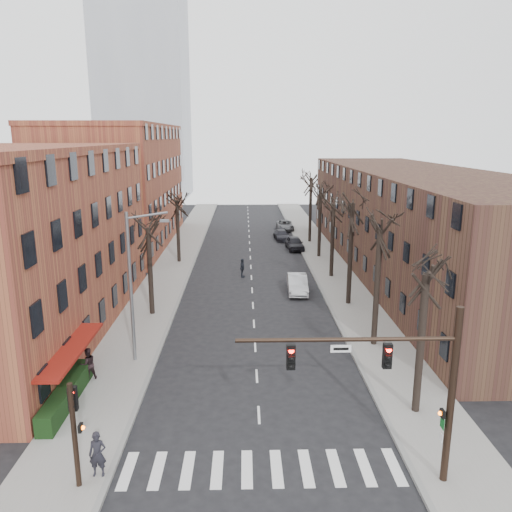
{
  "coord_description": "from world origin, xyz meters",
  "views": [
    {
      "loc": [
        -0.65,
        -17.56,
        13.09
      ],
      "look_at": [
        0.25,
        20.16,
        4.0
      ],
      "focal_mm": 35.0,
      "sensor_mm": 36.0,
      "label": 1
    }
  ],
  "objects": [
    {
      "name": "sidewalk_left",
      "position": [
        -8.0,
        35.0,
        0.07
      ],
      "size": [
        4.0,
        90.0,
        0.15
      ],
      "primitive_type": "cube",
      "color": "gray",
      "rests_on": "ground"
    },
    {
      "name": "tree_right_d",
      "position": [
        7.6,
        28.0,
        0.0
      ],
      "size": [
        5.2,
        5.2,
        10.0
      ],
      "primitive_type": null,
      "color": "black",
      "rests_on": "ground"
    },
    {
      "name": "streetlight",
      "position": [
        -7.03,
        10.0,
        5.01
      ],
      "size": [
        2.45,
        0.22,
        9.03
      ],
      "color": "slate",
      "rests_on": "ground"
    },
    {
      "name": "tree_left_a",
      "position": [
        -7.6,
        18.0,
        0.0
      ],
      "size": [
        5.2,
        5.2,
        9.5
      ],
      "primitive_type": null,
      "color": "black",
      "rests_on": "ground"
    },
    {
      "name": "tree_right_a",
      "position": [
        7.6,
        4.0,
        0.0
      ],
      "size": [
        5.2,
        5.2,
        10.0
      ],
      "primitive_type": null,
      "color": "black",
      "rests_on": "ground"
    },
    {
      "name": "pedestrian_a",
      "position": [
        -6.4,
        -0.43,
        1.08
      ],
      "size": [
        0.69,
        0.46,
        1.85
      ],
      "primitive_type": "imported",
      "rotation": [
        0.0,
        0.0,
        0.02
      ],
      "color": "black",
      "rests_on": "sidewalk_left"
    },
    {
      "name": "parked_car_far",
      "position": [
        5.16,
        52.51,
        0.69
      ],
      "size": [
        2.28,
        4.94,
        1.37
      ],
      "primitive_type": "imported",
      "rotation": [
        0.0,
        0.0,
        0.0
      ],
      "color": "#525459",
      "rests_on": "ground"
    },
    {
      "name": "tree_right_c",
      "position": [
        7.6,
        20.0,
        0.0
      ],
      "size": [
        5.2,
        5.2,
        11.6
      ],
      "primitive_type": null,
      "color": "black",
      "rests_on": "ground"
    },
    {
      "name": "building_left_near",
      "position": [
        -16.0,
        15.0,
        6.0
      ],
      "size": [
        12.0,
        26.0,
        12.0
      ],
      "primitive_type": "cube",
      "color": "brown",
      "rests_on": "ground"
    },
    {
      "name": "ground",
      "position": [
        0.0,
        0.0,
        0.0
      ],
      "size": [
        160.0,
        160.0,
        0.0
      ],
      "primitive_type": "plane",
      "color": "black",
      "rests_on": "ground"
    },
    {
      "name": "signal_pole_left",
      "position": [
        -6.99,
        -0.95,
        2.61
      ],
      "size": [
        0.47,
        0.44,
        4.4
      ],
      "color": "black",
      "rests_on": "ground"
    },
    {
      "name": "awning_left",
      "position": [
        -9.4,
        6.0,
        0.0
      ],
      "size": [
        1.2,
        7.0,
        0.15
      ],
      "primitive_type": "cube",
      "color": "maroon",
      "rests_on": "ground"
    },
    {
      "name": "parked_car_near",
      "position": [
        5.3,
        39.96,
        0.77
      ],
      "size": [
        2.15,
        4.64,
        1.54
      ],
      "primitive_type": "imported",
      "rotation": [
        0.0,
        0.0,
        0.07
      ],
      "color": "black",
      "rests_on": "ground"
    },
    {
      "name": "building_left_far",
      "position": [
        -16.0,
        44.0,
        7.0
      ],
      "size": [
        12.0,
        28.0,
        14.0
      ],
      "primitive_type": "cube",
      "color": "brown",
      "rests_on": "ground"
    },
    {
      "name": "office_tower",
      "position": [
        -22.0,
        95.0,
        30.0
      ],
      "size": [
        18.0,
        18.0,
        60.0
      ],
      "primitive_type": "cube",
      "color": "#B2B7BF",
      "rests_on": "ground"
    },
    {
      "name": "signal_mast_arm",
      "position": [
        5.45,
        -1.0,
        4.4
      ],
      "size": [
        8.14,
        0.3,
        7.2
      ],
      "color": "black",
      "rests_on": "ground"
    },
    {
      "name": "parked_car_mid",
      "position": [
        4.19,
        45.58,
        0.63
      ],
      "size": [
        2.19,
        4.48,
        1.25
      ],
      "primitive_type": "imported",
      "rotation": [
        0.0,
        0.0,
        0.1
      ],
      "color": "black",
      "rests_on": "ground"
    },
    {
      "name": "tree_right_f",
      "position": [
        7.6,
        44.0,
        0.0
      ],
      "size": [
        5.2,
        5.2,
        11.6
      ],
      "primitive_type": null,
      "color": "black",
      "rests_on": "ground"
    },
    {
      "name": "pedestrian_crossing",
      "position": [
        -0.87,
        28.13,
        0.91
      ],
      "size": [
        0.59,
        1.12,
        1.82
      ],
      "primitive_type": "imported",
      "rotation": [
        0.0,
        0.0,
        1.43
      ],
      "color": "black",
      "rests_on": "ground"
    },
    {
      "name": "tree_right_b",
      "position": [
        7.6,
        12.0,
        0.0
      ],
      "size": [
        5.2,
        5.2,
        10.8
      ],
      "primitive_type": null,
      "color": "black",
      "rests_on": "ground"
    },
    {
      "name": "pedestrian_b",
      "position": [
        -9.19,
        7.55,
        1.06
      ],
      "size": [
        1.12,
        1.08,
        1.82
      ],
      "primitive_type": "imported",
      "rotation": [
        0.0,
        0.0,
        3.78
      ],
      "color": "black",
      "rests_on": "sidewalk_left"
    },
    {
      "name": "tree_right_e",
      "position": [
        7.6,
        36.0,
        0.0
      ],
      "size": [
        5.2,
        5.2,
        10.8
      ],
      "primitive_type": null,
      "color": "black",
      "rests_on": "ground"
    },
    {
      "name": "silver_sedan",
      "position": [
        3.88,
        23.3,
        0.77
      ],
      "size": [
        1.82,
        4.72,
        1.54
      ],
      "primitive_type": "imported",
      "rotation": [
        0.0,
        0.0,
        -0.04
      ],
      "color": "#A5A8AC",
      "rests_on": "ground"
    },
    {
      "name": "building_right",
      "position": [
        16.0,
        30.0,
        5.0
      ],
      "size": [
        12.0,
        50.0,
        10.0
      ],
      "primitive_type": "cube",
      "color": "#4A3122",
      "rests_on": "ground"
    },
    {
      "name": "sidewalk_right",
      "position": [
        8.0,
        35.0,
        0.07
      ],
      "size": [
        4.0,
        90.0,
        0.15
      ],
      "primitive_type": "cube",
      "color": "gray",
      "rests_on": "ground"
    },
    {
      "name": "tree_left_b",
      "position": [
        -7.6,
        34.0,
        0.0
      ],
      "size": [
        5.2,
        5.2,
        9.5
      ],
      "primitive_type": null,
      "color": "black",
      "rests_on": "ground"
    },
    {
      "name": "hedge",
      "position": [
        -9.5,
        5.0,
        0.65
      ],
      "size": [
        0.8,
        6.0,
        1.0
      ],
      "primitive_type": "cube",
      "color": "black",
      "rests_on": "sidewalk_left"
    }
  ]
}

